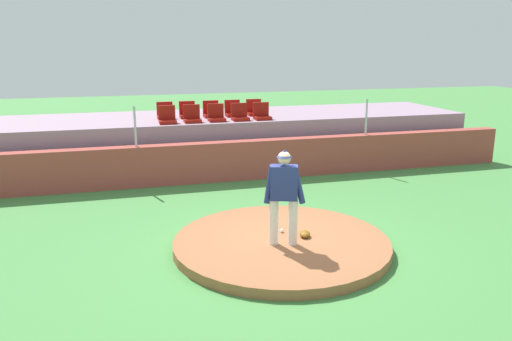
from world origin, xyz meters
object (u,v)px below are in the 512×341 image
at_px(stadium_chair_7, 211,112).
at_px(stadium_chair_8, 233,111).
at_px(stadium_chair_0, 167,118).
at_px(stadium_chair_5, 165,114).
at_px(fielding_glove, 305,234).
at_px(stadium_chair_4, 262,114).
at_px(stadium_chair_6, 188,113).
at_px(stadium_chair_9, 254,110).
at_px(stadium_chair_3, 240,115).
at_px(pitcher, 284,190).
at_px(stadium_chair_2, 216,116).
at_px(baseball, 282,231).
at_px(stadium_chair_1, 192,117).

distance_m(stadium_chair_7, stadium_chair_8, 0.69).
xyz_separation_m(stadium_chair_0, stadium_chair_5, (0.03, 0.93, 0.00)).
height_order(fielding_glove, stadium_chair_8, stadium_chair_8).
bearing_deg(stadium_chair_4, stadium_chair_6, -23.59).
height_order(stadium_chair_6, stadium_chair_9, same).
bearing_deg(stadium_chair_3, pitcher, 83.18).
bearing_deg(stadium_chair_2, fielding_glove, 94.27).
bearing_deg(stadium_chair_5, stadium_chair_7, 178.98).
distance_m(stadium_chair_8, stadium_chair_9, 0.72).
distance_m(baseball, stadium_chair_7, 6.86).
bearing_deg(stadium_chair_3, stadium_chair_0, 0.40).
bearing_deg(stadium_chair_2, stadium_chair_3, 178.15).
height_order(baseball, stadium_chair_9, stadium_chair_9).
relative_size(stadium_chair_2, stadium_chair_9, 1.00).
height_order(stadium_chair_0, stadium_chair_6, same).
distance_m(fielding_glove, stadium_chair_0, 6.56).
bearing_deg(baseball, stadium_chair_5, 102.63).
height_order(stadium_chair_1, stadium_chair_9, same).
bearing_deg(pitcher, stadium_chair_3, 101.12).
xyz_separation_m(stadium_chair_6, stadium_chair_9, (2.13, 0.01, 0.00)).
height_order(stadium_chair_2, stadium_chair_6, same).
xyz_separation_m(stadium_chair_7, stadium_chair_9, (1.40, 0.04, 0.00)).
distance_m(pitcher, stadium_chair_1, 6.42).
relative_size(stadium_chair_2, stadium_chair_6, 1.00).
relative_size(baseball, stadium_chair_3, 0.15).
bearing_deg(fielding_glove, stadium_chair_9, -170.39).
bearing_deg(stadium_chair_4, stadium_chair_0, 0.39).
xyz_separation_m(stadium_chair_3, stadium_chair_7, (-0.69, 0.89, 0.00)).
bearing_deg(stadium_chair_4, stadium_chair_2, -0.77).
bearing_deg(stadium_chair_4, pitcher, 77.22).
xyz_separation_m(baseball, stadium_chair_2, (-0.11, 5.83, 1.46)).
height_order(stadium_chair_4, stadium_chair_8, same).
xyz_separation_m(stadium_chair_1, stadium_chair_6, (-0.00, 0.92, 0.00)).
height_order(pitcher, stadium_chair_5, stadium_chair_5).
xyz_separation_m(stadium_chair_2, stadium_chair_5, (-1.40, 0.90, 0.00)).
relative_size(baseball, stadium_chair_5, 0.15).
height_order(stadium_chair_1, stadium_chair_8, same).
distance_m(stadium_chair_1, stadium_chair_9, 2.33).
height_order(pitcher, stadium_chair_9, stadium_chair_9).
relative_size(stadium_chair_1, stadium_chair_6, 1.00).
relative_size(stadium_chair_3, stadium_chair_7, 1.00).
xyz_separation_m(baseball, stadium_chair_3, (0.60, 5.81, 1.46)).
bearing_deg(stadium_chair_1, fielding_glove, 100.85).
distance_m(stadium_chair_1, stadium_chair_3, 1.42).
relative_size(stadium_chair_7, stadium_chair_9, 1.00).
relative_size(stadium_chair_4, stadium_chair_8, 1.00).
bearing_deg(stadium_chair_3, stadium_chair_5, -23.59).
bearing_deg(stadium_chair_8, stadium_chair_3, 90.09).
bearing_deg(stadium_chair_6, stadium_chair_5, 0.43).
distance_m(baseball, stadium_chair_5, 7.05).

